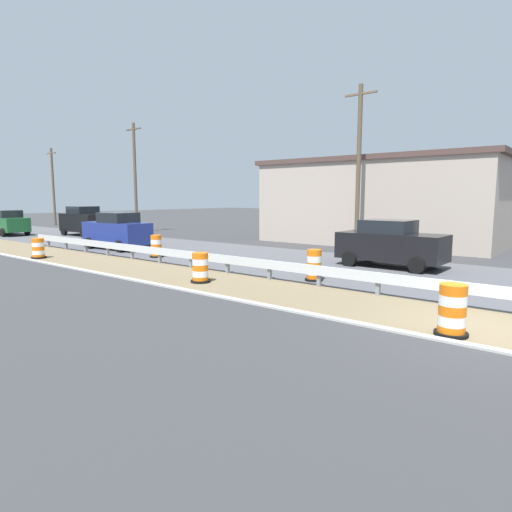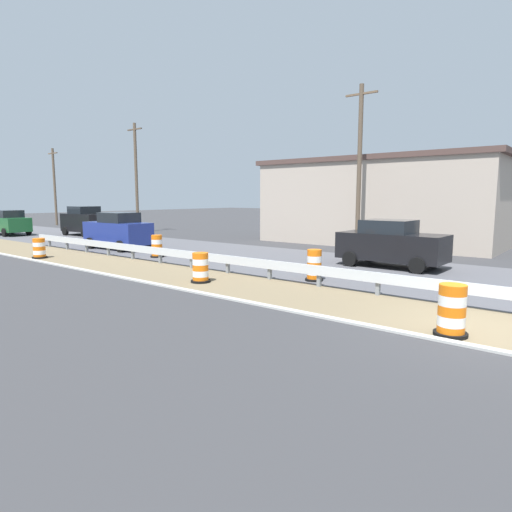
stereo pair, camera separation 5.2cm
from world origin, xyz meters
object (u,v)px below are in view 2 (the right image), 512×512
object	(u,v)px
traffic_barrel_far	(39,249)
traffic_barrel_close	(314,267)
traffic_barrel_farther	(157,247)
car_trailing_near_lane	(86,221)
utility_pole_mid	(136,177)
car_lead_far_lane	(8,223)
traffic_barrel_mid	(200,269)
utility_pole_near	(359,167)
traffic_barrel_nearest	(452,313)
utility_pole_far	(55,186)
car_lead_near_lane	(118,231)
car_mid_far_lane	(391,244)

from	to	relation	value
traffic_barrel_far	traffic_barrel_close	bearing A→B (deg)	-75.62
traffic_barrel_close	traffic_barrel_farther	distance (m)	9.26
car_trailing_near_lane	utility_pole_mid	size ratio (longest dim) A/B	0.47
car_trailing_near_lane	car_lead_far_lane	bearing A→B (deg)	-145.82
traffic_barrel_mid	utility_pole_near	xyz separation A→B (m)	(11.59, -0.25, 4.10)
traffic_barrel_nearest	utility_pole_far	xyz separation A→B (m)	(12.97, 42.81, 3.61)
traffic_barrel_mid	utility_pole_near	bearing A→B (deg)	-1.22
traffic_barrel_far	traffic_barrel_farther	bearing A→B (deg)	-47.21
traffic_barrel_nearest	utility_pole_mid	size ratio (longest dim) A/B	0.13
car_lead_near_lane	car_mid_far_lane	bearing A→B (deg)	-168.50
car_lead_far_lane	utility_pole_near	size ratio (longest dim) A/B	0.52
traffic_barrel_far	traffic_barrel_farther	distance (m)	5.64
car_lead_far_lane	utility_pole_near	world-z (taller)	utility_pole_near
traffic_barrel_far	car_lead_far_lane	bearing A→B (deg)	72.88
traffic_barrel_close	utility_pole_mid	xyz separation A→B (m)	(9.00, 22.58, 4.10)
car_lead_far_lane	utility_pole_near	bearing A→B (deg)	-162.83
car_mid_far_lane	traffic_barrel_nearest	bearing A→B (deg)	-59.49
car_lead_near_lane	traffic_barrel_mid	bearing A→B (deg)	158.05
car_trailing_near_lane	traffic_barrel_mid	bearing A→B (deg)	-21.11
utility_pole_near	utility_pole_far	xyz separation A→B (m)	(0.60, 34.57, -0.46)
car_lead_near_lane	car_trailing_near_lane	size ratio (longest dim) A/B	1.04
traffic_barrel_close	car_mid_far_lane	world-z (taller)	car_mid_far_lane
traffic_barrel_mid	car_mid_far_lane	distance (m)	8.38
car_mid_far_lane	car_lead_near_lane	bearing A→B (deg)	-165.56
traffic_barrel_far	car_trailing_near_lane	xyz separation A→B (m)	(8.24, 10.05, 0.68)
traffic_barrel_mid	utility_pole_near	size ratio (longest dim) A/B	0.12
car_lead_near_lane	utility_pole_far	xyz separation A→B (m)	(8.26, 23.53, 3.07)
traffic_barrel_nearest	traffic_barrel_close	size ratio (longest dim) A/B	1.00
traffic_barrel_close	car_lead_far_lane	distance (m)	28.57
traffic_barrel_mid	car_lead_far_lane	bearing A→B (deg)	81.20
traffic_barrel_farther	car_trailing_near_lane	distance (m)	14.87
traffic_barrel_farther	car_lead_near_lane	bearing A→B (deg)	79.81
traffic_barrel_far	utility_pole_near	bearing A→B (deg)	-41.07
traffic_barrel_far	traffic_barrel_mid	bearing A→B (deg)	-86.16
traffic_barrel_farther	car_lead_near_lane	xyz separation A→B (m)	(0.80, 4.47, 0.54)
traffic_barrel_nearest	car_lead_far_lane	size ratio (longest dim) A/B	0.24
car_lead_near_lane	car_trailing_near_lane	world-z (taller)	car_trailing_near_lane
traffic_barrel_mid	traffic_barrel_farther	world-z (taller)	traffic_barrel_farther
traffic_barrel_mid	car_trailing_near_lane	xyz separation A→B (m)	(7.54, 20.52, 0.65)
traffic_barrel_nearest	traffic_barrel_far	bearing A→B (deg)	89.78
car_mid_far_lane	utility_pole_far	bearing A→B (deg)	173.87
car_lead_near_lane	car_trailing_near_lane	xyz separation A→B (m)	(3.61, 9.72, 0.08)
traffic_barrel_far	utility_pole_near	size ratio (longest dim) A/B	0.11
traffic_barrel_close	car_trailing_near_lane	world-z (taller)	car_trailing_near_lane
traffic_barrel_mid	utility_pole_mid	world-z (taller)	utility_pole_mid
car_mid_far_lane	utility_pole_mid	world-z (taller)	utility_pole_mid
car_trailing_near_lane	car_lead_far_lane	xyz separation A→B (m)	(-3.58, 5.09, -0.15)
traffic_barrel_close	traffic_barrel_far	distance (m)	13.83
traffic_barrel_close	car_mid_far_lane	bearing A→B (deg)	-10.92
traffic_barrel_close	traffic_barrel_farther	size ratio (longest dim) A/B	1.01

